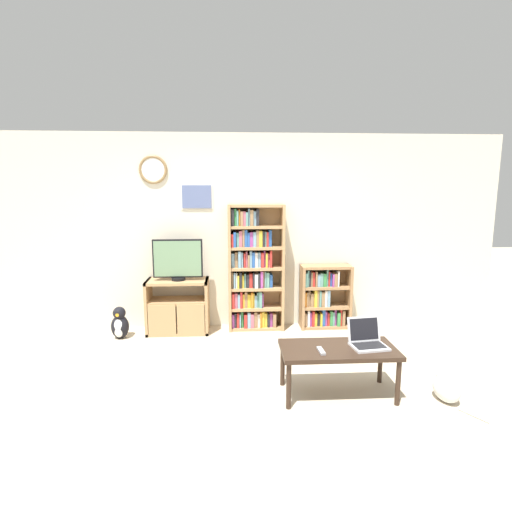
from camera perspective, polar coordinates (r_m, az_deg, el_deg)
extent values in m
plane|color=#BCAD93|center=(3.84, -1.25, -19.67)|extent=(18.00, 18.00, 0.00)
cube|color=beige|center=(5.41, -2.12, 3.44)|extent=(7.06, 0.06, 2.60)
torus|color=olive|center=(5.44, -14.49, 11.86)|extent=(0.37, 0.04, 0.37)
cylinder|color=white|center=(5.44, -14.49, 11.86)|extent=(0.30, 0.02, 0.30)
cube|color=silver|center=(5.37, -8.46, 8.38)|extent=(0.42, 0.01, 0.33)
cube|color=slate|center=(5.36, -8.47, 8.38)|extent=(0.38, 0.02, 0.30)
cube|color=tan|center=(5.46, -15.07, -6.96)|extent=(0.04, 0.41, 0.71)
cube|color=tan|center=(5.36, -6.97, -7.02)|extent=(0.04, 0.41, 0.71)
cube|color=tan|center=(5.31, -11.18, -3.54)|extent=(0.80, 0.41, 0.04)
cube|color=tan|center=(5.50, -10.95, -10.36)|extent=(0.80, 0.41, 0.04)
cube|color=tan|center=(5.38, -11.08, -6.28)|extent=(0.73, 0.37, 0.04)
cube|color=tan|center=(5.28, -13.28, -8.86)|extent=(0.35, 0.02, 0.39)
cube|color=tan|center=(5.23, -9.29, -8.91)|extent=(0.35, 0.02, 0.39)
cylinder|color=black|center=(5.28, -11.02, -3.19)|extent=(0.18, 0.18, 0.04)
cube|color=black|center=(5.23, -11.11, -0.33)|extent=(0.64, 0.05, 0.50)
cube|color=slate|center=(5.20, -11.15, -0.39)|extent=(0.60, 0.01, 0.46)
cube|color=tan|center=(5.29, -3.78, -1.75)|extent=(0.04, 0.28, 1.68)
cube|color=tan|center=(5.33, 3.77, -1.67)|extent=(0.04, 0.28, 1.68)
cube|color=tan|center=(5.43, -0.07, -1.44)|extent=(0.74, 0.02, 1.68)
cube|color=tan|center=(5.52, 0.01, -10.10)|extent=(0.66, 0.25, 0.04)
cube|color=tan|center=(5.44, 0.01, -7.38)|extent=(0.66, 0.25, 0.04)
cube|color=tan|center=(5.36, 0.01, -4.58)|extent=(0.66, 0.25, 0.04)
cube|color=tan|center=(5.30, 0.01, -1.71)|extent=(0.66, 0.25, 0.04)
cube|color=tan|center=(5.26, 0.01, 1.22)|extent=(0.66, 0.25, 0.04)
cube|color=tan|center=(5.22, 0.01, 4.19)|extent=(0.66, 0.25, 0.04)
cube|color=tan|center=(5.20, 0.01, 7.19)|extent=(0.66, 0.25, 0.04)
cube|color=#9E4293|center=(5.49, -3.28, -9.04)|extent=(0.03, 0.20, 0.18)
cube|color=#232328|center=(5.49, -2.96, -8.95)|extent=(0.03, 0.19, 0.20)
cube|color=red|center=(5.49, -2.59, -8.96)|extent=(0.03, 0.20, 0.20)
cube|color=#759EB7|center=(5.49, -2.28, -9.01)|extent=(0.02, 0.21, 0.19)
cube|color=#388947|center=(5.49, -1.96, -8.85)|extent=(0.03, 0.18, 0.21)
cube|color=red|center=(5.48, -1.52, -9.03)|extent=(0.04, 0.23, 0.18)
cube|color=#759EB7|center=(5.48, -1.03, -8.88)|extent=(0.04, 0.22, 0.21)
cube|color=#B75B70|center=(5.49, -0.57, -8.99)|extent=(0.04, 0.22, 0.19)
cube|color=#93704C|center=(5.49, -0.09, -8.85)|extent=(0.04, 0.21, 0.21)
cube|color=white|center=(5.50, 0.33, -8.98)|extent=(0.04, 0.19, 0.18)
cube|color=orange|center=(5.49, 0.63, -8.87)|extent=(0.02, 0.23, 0.21)
cube|color=gold|center=(5.50, 0.97, -8.82)|extent=(0.04, 0.20, 0.21)
cube|color=gold|center=(5.51, 1.37, -8.91)|extent=(0.03, 0.18, 0.19)
cube|color=#232328|center=(5.51, 1.74, -8.95)|extent=(0.03, 0.19, 0.18)
cube|color=#9E4293|center=(5.52, 2.10, -8.91)|extent=(0.03, 0.17, 0.18)
cube|color=#93704C|center=(5.51, 2.56, -8.93)|extent=(0.04, 0.22, 0.19)
cube|color=red|center=(5.40, -3.28, -6.23)|extent=(0.04, 0.23, 0.20)
cube|color=#B75B70|center=(5.40, -2.87, -6.18)|extent=(0.04, 0.20, 0.20)
cube|color=#759EB7|center=(5.41, -2.47, -6.25)|extent=(0.03, 0.21, 0.19)
cube|color=red|center=(5.40, -2.12, -6.09)|extent=(0.03, 0.21, 0.22)
cube|color=gold|center=(5.41, -1.79, -6.25)|extent=(0.02, 0.18, 0.18)
cube|color=#93704C|center=(5.41, -1.46, -6.08)|extent=(0.04, 0.18, 0.22)
cube|color=gold|center=(5.42, -1.02, -6.25)|extent=(0.04, 0.18, 0.18)
cube|color=orange|center=(5.41, -0.62, -6.13)|extent=(0.02, 0.22, 0.21)
cube|color=gold|center=(5.42, -0.37, -6.18)|extent=(0.02, 0.18, 0.19)
cube|color=#759EB7|center=(5.42, -0.08, -6.31)|extent=(0.03, 0.18, 0.17)
cube|color=#5B9389|center=(5.42, 0.23, -6.12)|extent=(0.02, 0.18, 0.20)
cube|color=#5B9389|center=(5.41, 0.59, -6.08)|extent=(0.04, 0.22, 0.22)
cube|color=#9E4293|center=(5.43, 0.92, -6.20)|extent=(0.02, 0.17, 0.18)
cube|color=#93704C|center=(5.34, -3.37, -3.30)|extent=(0.03, 0.18, 0.21)
cube|color=#759EB7|center=(5.33, -3.08, -3.34)|extent=(0.02, 0.22, 0.21)
cube|color=white|center=(5.34, -2.80, -3.35)|extent=(0.02, 0.20, 0.20)
cube|color=gold|center=(5.34, -2.56, -3.54)|extent=(0.02, 0.22, 0.17)
cube|color=#232328|center=(5.34, -2.23, -3.33)|extent=(0.03, 0.21, 0.21)
cube|color=gold|center=(5.35, -1.88, -3.51)|extent=(0.03, 0.18, 0.17)
cube|color=#5B9389|center=(5.35, -1.59, -3.39)|extent=(0.02, 0.18, 0.19)
cube|color=#232328|center=(5.35, -1.22, -3.45)|extent=(0.04, 0.19, 0.18)
cube|color=red|center=(5.35, -0.76, -3.41)|extent=(0.04, 0.19, 0.18)
cube|color=#232328|center=(5.34, -0.36, -3.35)|extent=(0.02, 0.22, 0.20)
cube|color=white|center=(5.34, -0.01, -3.43)|extent=(0.04, 0.22, 0.18)
cube|color=#232328|center=(5.34, 0.37, -3.33)|extent=(0.03, 0.22, 0.20)
cube|color=#9E4293|center=(5.34, 0.75, -3.21)|extent=(0.03, 0.22, 0.22)
cube|color=#93704C|center=(5.36, 1.05, -3.22)|extent=(0.02, 0.18, 0.22)
cube|color=#5B9389|center=(5.35, 1.29, -3.24)|extent=(0.02, 0.20, 0.21)
cube|color=#5B9389|center=(5.36, 1.63, -3.31)|extent=(0.04, 0.19, 0.20)
cube|color=#2856A8|center=(5.37, 2.10, -3.43)|extent=(0.04, 0.18, 0.17)
cube|color=#759EB7|center=(5.29, -3.32, -0.52)|extent=(0.04, 0.17, 0.19)
cube|color=#93704C|center=(5.29, -2.84, -0.45)|extent=(0.04, 0.17, 0.20)
cube|color=#759EB7|center=(5.28, -2.39, -0.38)|extent=(0.03, 0.22, 0.22)
cube|color=#759EB7|center=(5.29, -2.03, -0.45)|extent=(0.03, 0.19, 0.20)
cube|color=red|center=(5.29, -1.67, -0.52)|extent=(0.02, 0.19, 0.19)
cube|color=#B75B70|center=(5.29, -1.37, -0.39)|extent=(0.02, 0.18, 0.21)
cube|color=#93704C|center=(5.28, -1.09, -0.63)|extent=(0.02, 0.22, 0.17)
cube|color=#759EB7|center=(5.29, -0.79, -0.35)|extent=(0.03, 0.21, 0.22)
cube|color=#2856A8|center=(5.29, -0.41, -0.43)|extent=(0.03, 0.21, 0.20)
cube|color=white|center=(5.30, 0.00, -0.46)|extent=(0.04, 0.19, 0.19)
cube|color=#759EB7|center=(5.30, 0.44, -0.46)|extent=(0.03, 0.18, 0.19)
cube|color=red|center=(5.30, 0.87, -0.47)|extent=(0.03, 0.21, 0.19)
cube|color=#9E4293|center=(5.30, 1.18, -0.32)|extent=(0.02, 0.18, 0.22)
cube|color=gold|center=(5.30, 1.45, -0.48)|extent=(0.02, 0.22, 0.19)
cube|color=#B75B70|center=(5.31, 1.75, -0.49)|extent=(0.03, 0.17, 0.18)
cube|color=red|center=(5.30, 2.06, -0.33)|extent=(0.03, 0.22, 0.22)
cube|color=red|center=(5.24, -3.41, 2.30)|extent=(0.03, 0.22, 0.17)
cube|color=#2856A8|center=(5.24, -3.07, 2.45)|extent=(0.03, 0.23, 0.19)
cube|color=#5B9389|center=(5.25, -2.66, 2.40)|extent=(0.03, 0.19, 0.18)
cube|color=#B75B70|center=(5.24, -2.23, 2.53)|extent=(0.04, 0.20, 0.21)
cube|color=#93704C|center=(5.24, -1.83, 2.61)|extent=(0.03, 0.21, 0.22)
cube|color=#2856A8|center=(5.24, -1.46, 2.61)|extent=(0.03, 0.20, 0.22)
cube|color=#2856A8|center=(5.25, -1.09, 2.42)|extent=(0.03, 0.20, 0.19)
cube|color=#9E4293|center=(5.25, -0.71, 2.46)|extent=(0.04, 0.19, 0.19)
cube|color=#759EB7|center=(5.25, -0.24, 2.47)|extent=(0.04, 0.20, 0.19)
cube|color=#93704C|center=(5.25, 0.19, 2.58)|extent=(0.03, 0.21, 0.21)
cube|color=gold|center=(5.25, 0.62, 2.54)|extent=(0.04, 0.21, 0.21)
cube|color=#232328|center=(5.26, 1.06, 2.52)|extent=(0.03, 0.20, 0.20)
cube|color=#5B9389|center=(5.26, 1.33, 2.50)|extent=(0.02, 0.18, 0.20)
cube|color=red|center=(5.26, 1.59, 2.47)|extent=(0.03, 0.19, 0.19)
cube|color=#2856A8|center=(5.27, 1.97, 2.61)|extent=(0.04, 0.17, 0.21)
cube|color=#232328|center=(5.21, -3.38, 5.53)|extent=(0.04, 0.21, 0.21)
cube|color=#388947|center=(5.22, -2.97, 5.58)|extent=(0.03, 0.19, 0.22)
cube|color=#5B9389|center=(5.21, -2.68, 5.45)|extent=(0.02, 0.22, 0.20)
cube|color=orange|center=(5.22, -2.42, 5.54)|extent=(0.02, 0.19, 0.21)
cube|color=#93704C|center=(5.21, -2.13, 5.40)|extent=(0.03, 0.23, 0.19)
cube|color=#B75B70|center=(5.22, -1.70, 5.40)|extent=(0.04, 0.21, 0.19)
cube|color=#5B9389|center=(5.22, -1.33, 5.35)|extent=(0.03, 0.22, 0.18)
cube|color=#759EB7|center=(5.22, -1.03, 5.60)|extent=(0.02, 0.18, 0.22)
cube|color=#93704C|center=(5.22, -0.66, 5.51)|extent=(0.04, 0.20, 0.21)
cube|color=#759EB7|center=(5.23, -0.22, 5.43)|extent=(0.04, 0.17, 0.19)
cube|color=#232328|center=(5.23, 0.19, 5.56)|extent=(0.03, 0.19, 0.21)
cube|color=#9E754C|center=(5.47, 6.59, -5.83)|extent=(0.04, 0.28, 0.86)
cube|color=#9E754C|center=(5.61, 13.07, -5.61)|extent=(0.04, 0.28, 0.86)
cube|color=#9E754C|center=(5.66, 9.57, -5.38)|extent=(0.68, 0.02, 0.86)
cube|color=#9E754C|center=(5.65, 9.75, -9.77)|extent=(0.60, 0.25, 0.04)
cube|color=#9E754C|center=(5.57, 9.83, -7.10)|extent=(0.60, 0.25, 0.04)
cube|color=#9E754C|center=(5.50, 9.91, -4.35)|extent=(0.60, 0.25, 0.04)
cube|color=#9E754C|center=(5.44, 10.00, -1.53)|extent=(0.60, 0.25, 0.04)
cube|color=#93704C|center=(5.57, 6.94, -8.80)|extent=(0.04, 0.21, 0.18)
cube|color=white|center=(5.57, 7.35, -8.61)|extent=(0.03, 0.22, 0.22)
cube|color=#9E4293|center=(5.59, 7.64, -8.72)|extent=(0.03, 0.19, 0.19)
cube|color=red|center=(5.59, 8.00, -8.64)|extent=(0.03, 0.21, 0.21)
cube|color=gold|center=(5.61, 8.36, -8.76)|extent=(0.04, 0.19, 0.18)
cube|color=#232328|center=(5.62, 8.77, -8.78)|extent=(0.03, 0.18, 0.17)
cube|color=gold|center=(5.61, 9.11, -8.73)|extent=(0.03, 0.21, 0.18)
cube|color=#2856A8|center=(5.62, 9.46, -8.48)|extent=(0.04, 0.19, 0.23)
cube|color=#9E4293|center=(5.64, 9.80, -8.60)|extent=(0.03, 0.17, 0.19)
cube|color=red|center=(5.65, 10.14, -8.69)|extent=(0.03, 0.18, 0.17)
cube|color=#388947|center=(5.65, 10.50, -8.55)|extent=(0.03, 0.19, 0.20)
cube|color=#5B9389|center=(5.65, 10.81, -8.59)|extent=(0.02, 0.20, 0.19)
cube|color=#9E4293|center=(5.66, 11.07, -8.42)|extent=(0.03, 0.17, 0.22)
cube|color=#388947|center=(5.67, 11.50, -8.59)|extent=(0.04, 0.22, 0.19)
cube|color=red|center=(5.67, 11.83, -8.38)|extent=(0.02, 0.20, 0.22)
cube|color=#93704C|center=(5.68, 12.17, -8.44)|extent=(0.04, 0.22, 0.21)
cube|color=orange|center=(5.49, 6.95, -6.02)|extent=(0.03, 0.20, 0.19)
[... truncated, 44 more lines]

